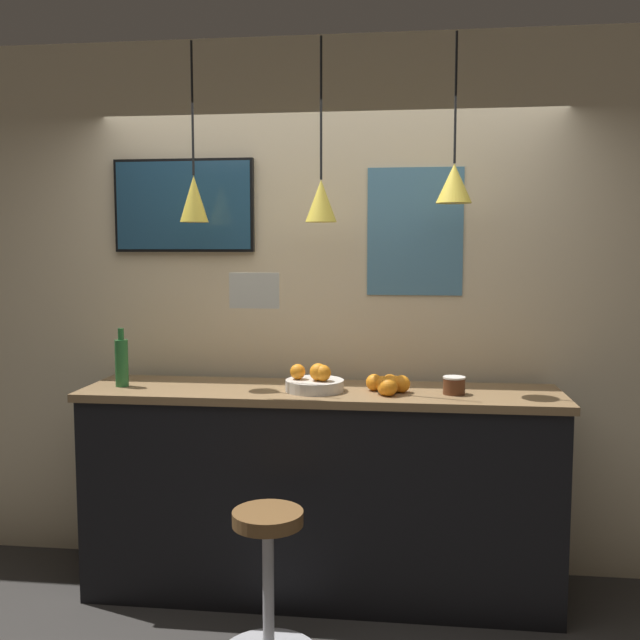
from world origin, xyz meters
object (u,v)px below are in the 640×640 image
object	(u,v)px
juice_bottle	(122,362)
spread_jar	(454,385)
mounted_tv	(184,206)
bar_stool	(268,575)
fruit_bowl	(315,382)

from	to	relation	value
juice_bottle	spread_jar	bearing A→B (deg)	0.00
mounted_tv	bar_stool	bearing A→B (deg)	-55.91
fruit_bowl	juice_bottle	world-z (taller)	juice_bottle
bar_stool	mounted_tv	bearing A→B (deg)	124.09
bar_stool	spread_jar	distance (m)	1.23
fruit_bowl	mounted_tv	world-z (taller)	mounted_tv
fruit_bowl	spread_jar	distance (m)	0.68
bar_stool	fruit_bowl	size ratio (longest dim) A/B	2.27
juice_bottle	mounted_tv	size ratio (longest dim) A/B	0.38
mounted_tv	juice_bottle	bearing A→B (deg)	-120.34
fruit_bowl	juice_bottle	distance (m)	1.00
fruit_bowl	mounted_tv	xyz separation A→B (m)	(-0.77, 0.39, 0.89)
bar_stool	juice_bottle	distance (m)	1.32
juice_bottle	spread_jar	xyz separation A→B (m)	(1.68, 0.00, -0.08)
juice_bottle	spread_jar	size ratio (longest dim) A/B	2.77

